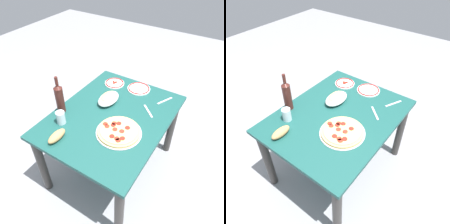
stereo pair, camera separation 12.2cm
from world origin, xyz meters
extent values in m
plane|color=gray|center=(0.00, 0.00, 0.00)|extent=(8.00, 8.00, 0.00)
cube|color=#194C47|center=(0.00, 0.00, 0.69)|extent=(1.15, 0.89, 0.03)
cylinder|color=#33302D|center=(-0.51, -0.39, 0.34)|extent=(0.07, 0.07, 0.68)
cylinder|color=#33302D|center=(0.51, -0.39, 0.34)|extent=(0.07, 0.07, 0.68)
cylinder|color=#33302D|center=(-0.51, 0.39, 0.34)|extent=(0.07, 0.07, 0.68)
cylinder|color=#33302D|center=(0.51, 0.39, 0.34)|extent=(0.07, 0.07, 0.68)
cylinder|color=#B7B7BC|center=(-0.15, -0.15, 0.71)|extent=(0.35, 0.35, 0.01)
cylinder|color=#DBB26B|center=(-0.15, -0.15, 0.72)|extent=(0.32, 0.32, 0.02)
cylinder|color=#EACC75|center=(-0.15, -0.15, 0.73)|extent=(0.29, 0.29, 0.01)
cylinder|color=#B22D1E|center=(-0.16, -0.13, 0.74)|extent=(0.04, 0.04, 0.00)
cylinder|color=maroon|center=(-0.13, -0.09, 0.74)|extent=(0.04, 0.04, 0.00)
cylinder|color=#B22D1E|center=(-0.11, -0.09, 0.74)|extent=(0.04, 0.04, 0.00)
cylinder|color=#B22D1E|center=(-0.24, -0.20, 0.74)|extent=(0.04, 0.04, 0.00)
cylinder|color=#B22D1E|center=(-0.15, -0.18, 0.74)|extent=(0.04, 0.04, 0.00)
cylinder|color=#B22D1E|center=(-0.16, -0.06, 0.74)|extent=(0.04, 0.04, 0.00)
cylinder|color=maroon|center=(-0.09, -0.20, 0.74)|extent=(0.04, 0.04, 0.00)
cylinder|color=#B22D1E|center=(-0.23, -0.19, 0.74)|extent=(0.04, 0.04, 0.00)
cylinder|color=maroon|center=(-0.23, -0.15, 0.74)|extent=(0.04, 0.04, 0.00)
cylinder|color=#B22D1E|center=(-0.15, -0.03, 0.74)|extent=(0.04, 0.04, 0.00)
cylinder|color=maroon|center=(-0.09, -0.12, 0.74)|extent=(0.04, 0.04, 0.00)
cylinder|color=maroon|center=(-0.21, -0.22, 0.74)|extent=(0.04, 0.04, 0.00)
ellipsoid|color=white|center=(0.13, 0.12, 0.74)|extent=(0.24, 0.15, 0.07)
ellipsoid|color=#AD2819|center=(0.13, 0.12, 0.76)|extent=(0.20, 0.12, 0.03)
ellipsoid|color=#EACC75|center=(0.13, 0.12, 0.77)|extent=(0.17, 0.10, 0.02)
cylinder|color=#471E19|center=(-0.18, 0.38, 0.82)|extent=(0.07, 0.07, 0.23)
cone|color=#471E19|center=(-0.18, 0.38, 0.95)|extent=(0.07, 0.07, 0.03)
cylinder|color=#471E19|center=(-0.18, 0.38, 1.00)|extent=(0.03, 0.03, 0.07)
cylinder|color=silver|center=(-0.29, 0.29, 0.76)|extent=(0.07, 0.07, 0.11)
cylinder|color=white|center=(0.41, 0.23, 0.71)|extent=(0.19, 0.19, 0.01)
torus|color=red|center=(0.41, 0.23, 0.72)|extent=(0.18, 0.18, 0.01)
cube|color=#AD2819|center=(0.39, 0.23, 0.72)|extent=(0.01, 0.01, 0.01)
cube|color=#AD2819|center=(0.41, 0.24, 0.72)|extent=(0.01, 0.01, 0.01)
cube|color=#AD2819|center=(0.41, 0.22, 0.72)|extent=(0.01, 0.01, 0.01)
cube|color=#AD2819|center=(0.40, 0.22, 0.72)|extent=(0.01, 0.01, 0.01)
cube|color=#AD2819|center=(0.42, 0.21, 0.72)|extent=(0.01, 0.01, 0.01)
cylinder|color=white|center=(0.45, -0.02, 0.71)|extent=(0.22, 0.22, 0.01)
torus|color=red|center=(0.45, -0.02, 0.72)|extent=(0.20, 0.20, 0.01)
ellipsoid|color=tan|center=(-0.44, 0.19, 0.74)|extent=(0.16, 0.07, 0.06)
cube|color=#B7B7BC|center=(0.20, -0.23, 0.71)|extent=(0.13, 0.14, 0.00)
cube|color=#B7B7BC|center=(0.41, -0.30, 0.71)|extent=(0.16, 0.09, 0.00)
camera|label=1|loc=(-1.16, -0.73, 1.91)|focal=35.40mm
camera|label=2|loc=(-1.09, -0.83, 1.91)|focal=35.40mm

